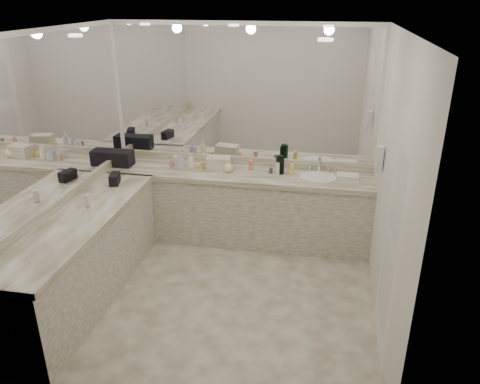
% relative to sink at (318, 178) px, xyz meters
% --- Properties ---
extents(floor, '(3.20, 3.20, 0.00)m').
position_rel_sink_xyz_m(floor, '(-0.95, -1.20, -0.90)').
color(floor, beige).
rests_on(floor, ground).
extents(ceiling, '(3.20, 3.20, 0.00)m').
position_rel_sink_xyz_m(ceiling, '(-0.95, -1.20, 1.71)').
color(ceiling, white).
rests_on(ceiling, floor).
extents(wall_back, '(3.20, 0.02, 2.60)m').
position_rel_sink_xyz_m(wall_back, '(-0.95, 0.30, 0.41)').
color(wall_back, silver).
rests_on(wall_back, floor).
extents(wall_left, '(0.02, 3.00, 2.60)m').
position_rel_sink_xyz_m(wall_left, '(-2.55, -1.20, 0.41)').
color(wall_left, silver).
rests_on(wall_left, floor).
extents(wall_right, '(0.02, 3.00, 2.60)m').
position_rel_sink_xyz_m(wall_right, '(0.65, -1.20, 0.41)').
color(wall_right, silver).
rests_on(wall_right, floor).
extents(vanity_back_base, '(3.20, 0.60, 0.84)m').
position_rel_sink_xyz_m(vanity_back_base, '(-0.95, 0.00, -0.48)').
color(vanity_back_base, beige).
rests_on(vanity_back_base, floor).
extents(vanity_back_top, '(3.20, 0.64, 0.06)m').
position_rel_sink_xyz_m(vanity_back_top, '(-0.95, -0.01, -0.03)').
color(vanity_back_top, beige).
rests_on(vanity_back_top, vanity_back_base).
extents(vanity_left_base, '(0.60, 2.40, 0.84)m').
position_rel_sink_xyz_m(vanity_left_base, '(-2.25, -1.50, -0.48)').
color(vanity_left_base, beige).
rests_on(vanity_left_base, floor).
extents(vanity_left_top, '(0.64, 2.42, 0.06)m').
position_rel_sink_xyz_m(vanity_left_top, '(-2.24, -1.50, -0.03)').
color(vanity_left_top, beige).
rests_on(vanity_left_top, vanity_left_base).
extents(backsplash_back, '(3.20, 0.04, 0.10)m').
position_rel_sink_xyz_m(backsplash_back, '(-0.95, 0.28, 0.05)').
color(backsplash_back, beige).
rests_on(backsplash_back, vanity_back_top).
extents(backsplash_left, '(0.04, 3.00, 0.10)m').
position_rel_sink_xyz_m(backsplash_left, '(-2.53, -1.20, 0.05)').
color(backsplash_left, beige).
rests_on(backsplash_left, vanity_left_top).
extents(mirror_back, '(3.12, 0.01, 1.55)m').
position_rel_sink_xyz_m(mirror_back, '(-0.95, 0.29, 0.88)').
color(mirror_back, white).
rests_on(mirror_back, wall_back).
extents(mirror_left, '(0.01, 2.92, 1.55)m').
position_rel_sink_xyz_m(mirror_left, '(-2.54, -1.20, 0.88)').
color(mirror_left, white).
rests_on(mirror_left, wall_left).
extents(sink, '(0.44, 0.44, 0.03)m').
position_rel_sink_xyz_m(sink, '(0.00, 0.00, 0.00)').
color(sink, white).
rests_on(sink, vanity_back_top).
extents(faucet, '(0.24, 0.16, 0.14)m').
position_rel_sink_xyz_m(faucet, '(0.00, 0.21, 0.07)').
color(faucet, silver).
rests_on(faucet, vanity_back_top).
extents(wall_phone, '(0.06, 0.10, 0.24)m').
position_rel_sink_xyz_m(wall_phone, '(0.61, -0.50, 0.46)').
color(wall_phone, white).
rests_on(wall_phone, wall_right).
extents(door, '(0.02, 0.82, 2.10)m').
position_rel_sink_xyz_m(door, '(0.64, -1.70, 0.16)').
color(door, white).
rests_on(door, wall_right).
extents(black_toiletry_bag, '(0.33, 0.21, 0.18)m').
position_rel_sink_xyz_m(black_toiletry_bag, '(-2.44, -0.05, 0.10)').
color(black_toiletry_bag, black).
rests_on(black_toiletry_bag, vanity_back_top).
extents(black_bag_spill, '(0.14, 0.23, 0.11)m').
position_rel_sink_xyz_m(black_bag_spill, '(-2.25, -0.63, 0.06)').
color(black_bag_spill, black).
rests_on(black_bag_spill, vanity_left_top).
extents(cream_cosmetic_case, '(0.31, 0.22, 0.17)m').
position_rel_sink_xyz_m(cream_cosmetic_case, '(-1.21, 0.04, 0.09)').
color(cream_cosmetic_case, beige).
rests_on(cream_cosmetic_case, vanity_back_top).
extents(hand_towel, '(0.25, 0.17, 0.04)m').
position_rel_sink_xyz_m(hand_towel, '(0.34, 0.05, 0.03)').
color(hand_towel, white).
rests_on(hand_towel, vanity_back_top).
extents(lotion_left, '(0.05, 0.05, 0.13)m').
position_rel_sink_xyz_m(lotion_left, '(-2.25, -1.25, 0.07)').
color(lotion_left, white).
rests_on(lotion_left, vanity_left_top).
extents(soap_bottle_a, '(0.10, 0.10, 0.20)m').
position_rel_sink_xyz_m(soap_bottle_a, '(-1.54, 0.00, 0.11)').
color(soap_bottle_a, white).
rests_on(soap_bottle_a, vanity_back_top).
extents(soap_bottle_b, '(0.09, 0.09, 0.17)m').
position_rel_sink_xyz_m(soap_bottle_b, '(-1.67, 0.01, 0.09)').
color(soap_bottle_b, silver).
rests_on(soap_bottle_b, vanity_back_top).
extents(soap_bottle_c, '(0.14, 0.14, 0.15)m').
position_rel_sink_xyz_m(soap_bottle_c, '(-1.07, -0.02, 0.08)').
color(soap_bottle_c, '#FFE69A').
rests_on(soap_bottle_c, vanity_back_top).
extents(green_bottle_0, '(0.06, 0.06, 0.19)m').
position_rel_sink_xyz_m(green_bottle_0, '(-0.48, 0.07, 0.10)').
color(green_bottle_0, '#0E431D').
rests_on(green_bottle_0, vanity_back_top).
extents(green_bottle_1, '(0.07, 0.07, 0.20)m').
position_rel_sink_xyz_m(green_bottle_1, '(-0.46, 0.07, 0.11)').
color(green_bottle_1, '#0E431D').
rests_on(green_bottle_1, vanity_back_top).
extents(green_bottle_2, '(0.07, 0.07, 0.22)m').
position_rel_sink_xyz_m(green_bottle_2, '(-0.46, 0.07, 0.11)').
color(green_bottle_2, '#0E431D').
rests_on(green_bottle_2, vanity_back_top).
extents(green_bottle_3, '(0.07, 0.07, 0.20)m').
position_rel_sink_xyz_m(green_bottle_3, '(-0.44, 0.04, 0.11)').
color(green_bottle_3, '#0E431D').
rests_on(green_bottle_3, vanity_back_top).
extents(amenity_bottle_0, '(0.06, 0.06, 0.12)m').
position_rel_sink_xyz_m(amenity_bottle_0, '(-0.81, 0.11, 0.06)').
color(amenity_bottle_0, '#E57F66').
rests_on(amenity_bottle_0, vanity_back_top).
extents(amenity_bottle_1, '(0.04, 0.04, 0.14)m').
position_rel_sink_xyz_m(amenity_bottle_1, '(-0.48, 0.01, 0.08)').
color(amenity_bottle_1, white).
rests_on(amenity_bottle_1, vanity_back_top).
extents(amenity_bottle_2, '(0.05, 0.05, 0.12)m').
position_rel_sink_xyz_m(amenity_bottle_2, '(-1.76, 0.07, 0.06)').
color(amenity_bottle_2, white).
rests_on(amenity_bottle_2, vanity_back_top).
extents(amenity_bottle_3, '(0.06, 0.06, 0.07)m').
position_rel_sink_xyz_m(amenity_bottle_3, '(-1.42, 0.07, 0.04)').
color(amenity_bottle_3, '#F2D84C').
rests_on(amenity_bottle_3, vanity_back_top).
extents(amenity_bottle_4, '(0.05, 0.05, 0.11)m').
position_rel_sink_xyz_m(amenity_bottle_4, '(-1.77, 0.13, 0.06)').
color(amenity_bottle_4, white).
rests_on(amenity_bottle_4, vanity_back_top).
extents(amenity_bottle_5, '(0.04, 0.04, 0.07)m').
position_rel_sink_xyz_m(amenity_bottle_5, '(-0.56, 0.03, 0.04)').
color(amenity_bottle_5, '#3F3F4C').
rests_on(amenity_bottle_5, vanity_back_top).
extents(amenity_bottle_6, '(0.04, 0.04, 0.09)m').
position_rel_sink_xyz_m(amenity_bottle_6, '(-1.79, 0.00, 0.05)').
color(amenity_bottle_6, '#E57F66').
rests_on(amenity_bottle_6, vanity_back_top).
extents(amenity_bottle_7, '(0.05, 0.05, 0.13)m').
position_rel_sink_xyz_m(amenity_bottle_7, '(-0.31, 0.03, 0.07)').
color(amenity_bottle_7, '#F2D84C').
rests_on(amenity_bottle_7, vanity_back_top).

